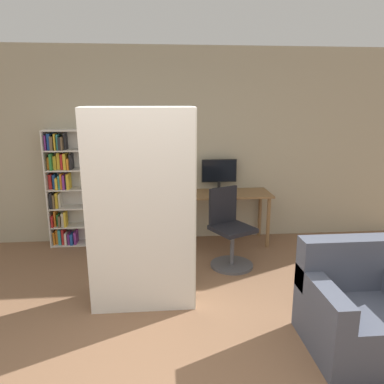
{
  "coord_description": "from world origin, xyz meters",
  "views": [
    {
      "loc": [
        0.09,
        -1.95,
        1.97
      ],
      "look_at": [
        0.43,
        1.82,
        1.05
      ],
      "focal_mm": 35.0,
      "sensor_mm": 36.0,
      "label": 1
    }
  ],
  "objects_px": {
    "bookshelf": "(72,188)",
    "mattress_far": "(143,206)",
    "mattress_near": "(142,214)",
    "armchair": "(359,310)",
    "office_chair": "(230,234)",
    "monitor": "(219,173)"
  },
  "relations": [
    {
      "from": "bookshelf",
      "to": "mattress_far",
      "type": "distance_m",
      "value": 1.87
    },
    {
      "from": "mattress_near",
      "to": "armchair",
      "type": "xyz_separation_m",
      "value": [
        1.76,
        -0.71,
        -0.64
      ]
    },
    {
      "from": "office_chair",
      "to": "bookshelf",
      "type": "height_order",
      "value": "bookshelf"
    },
    {
      "from": "monitor",
      "to": "office_chair",
      "type": "xyz_separation_m",
      "value": [
        -0.01,
        -0.9,
        -0.59
      ]
    },
    {
      "from": "bookshelf",
      "to": "office_chair",
      "type": "bearing_deg",
      "value": -24.09
    },
    {
      "from": "bookshelf",
      "to": "mattress_far",
      "type": "xyz_separation_m",
      "value": [
        1.03,
        -1.55,
        0.16
      ]
    },
    {
      "from": "office_chair",
      "to": "bookshelf",
      "type": "bearing_deg",
      "value": 155.91
    },
    {
      "from": "monitor",
      "to": "bookshelf",
      "type": "distance_m",
      "value": 2.05
    },
    {
      "from": "monitor",
      "to": "mattress_near",
      "type": "xyz_separation_m",
      "value": [
        -1.01,
        -1.83,
        -0.02
      ]
    },
    {
      "from": "bookshelf",
      "to": "mattress_near",
      "type": "bearing_deg",
      "value": -60.72
    },
    {
      "from": "mattress_far",
      "to": "office_chair",
      "type": "bearing_deg",
      "value": 32.57
    },
    {
      "from": "mattress_near",
      "to": "armchair",
      "type": "height_order",
      "value": "mattress_near"
    },
    {
      "from": "monitor",
      "to": "mattress_near",
      "type": "height_order",
      "value": "mattress_near"
    },
    {
      "from": "monitor",
      "to": "office_chair",
      "type": "bearing_deg",
      "value": -90.38
    },
    {
      "from": "mattress_far",
      "to": "bookshelf",
      "type": "bearing_deg",
      "value": 123.61
    },
    {
      "from": "mattress_far",
      "to": "armchair",
      "type": "bearing_deg",
      "value": -29.44
    },
    {
      "from": "bookshelf",
      "to": "armchair",
      "type": "xyz_separation_m",
      "value": [
        2.8,
        -2.55,
        -0.49
      ]
    },
    {
      "from": "armchair",
      "to": "mattress_far",
      "type": "bearing_deg",
      "value": 150.56
    },
    {
      "from": "monitor",
      "to": "office_chair",
      "type": "relative_size",
      "value": 0.52
    },
    {
      "from": "mattress_near",
      "to": "mattress_far",
      "type": "xyz_separation_m",
      "value": [
        0.0,
        0.29,
        -0.0
      ]
    },
    {
      "from": "office_chair",
      "to": "bookshelf",
      "type": "relative_size",
      "value": 0.59
    },
    {
      "from": "office_chair",
      "to": "mattress_far",
      "type": "height_order",
      "value": "mattress_far"
    }
  ]
}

